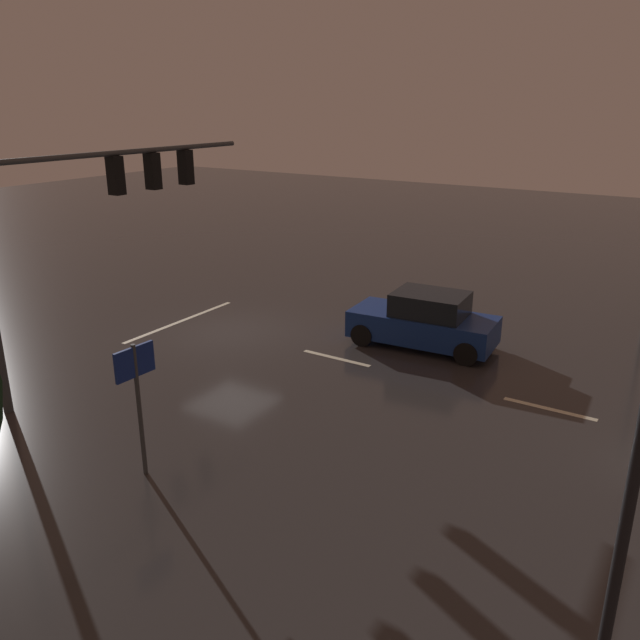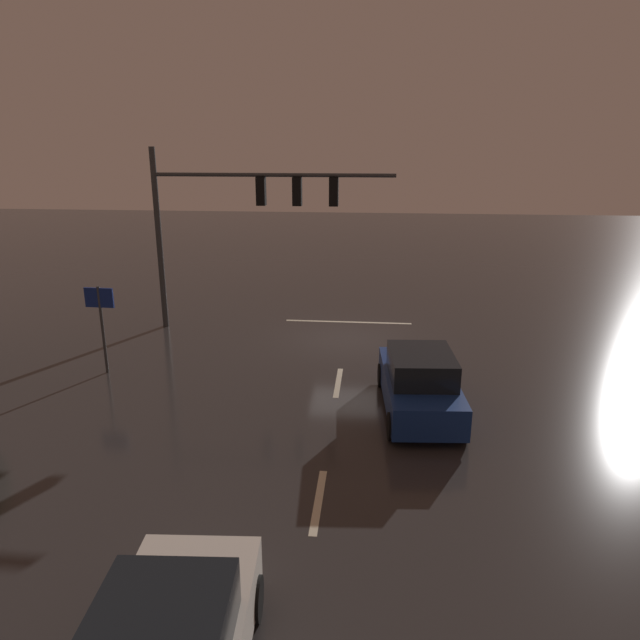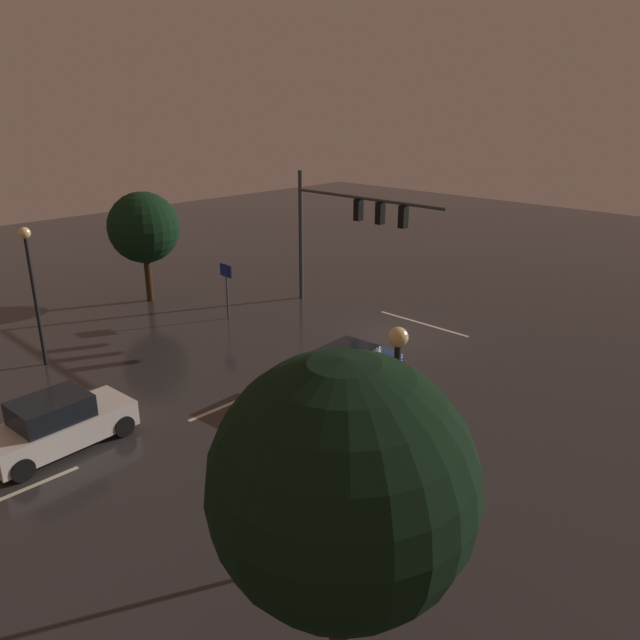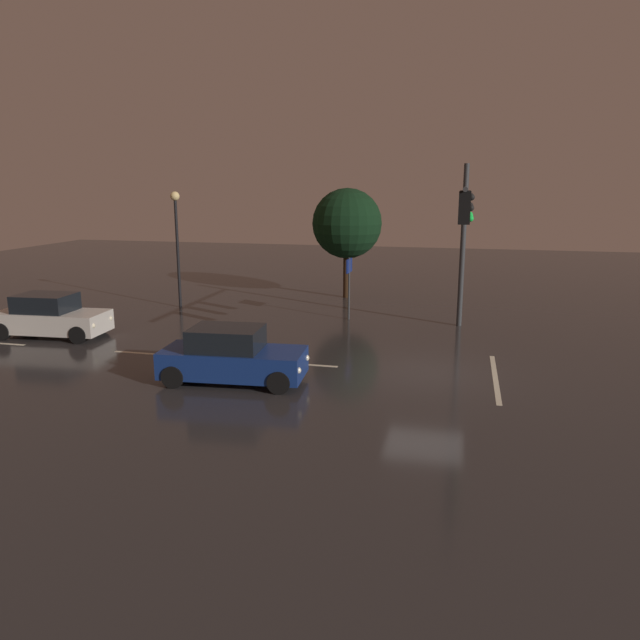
# 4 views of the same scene
# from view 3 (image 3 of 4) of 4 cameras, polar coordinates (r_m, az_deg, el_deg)

# --- Properties ---
(ground_plane) EXTENTS (80.00, 80.00, 0.00)m
(ground_plane) POSITION_cam_3_polar(r_m,az_deg,el_deg) (27.93, 7.01, -1.39)
(ground_plane) COLOR #2D2B2B
(traffic_signal_assembly) EXTENTS (8.82, 0.47, 6.72)m
(traffic_signal_assembly) POSITION_cam_3_polar(r_m,az_deg,el_deg) (29.74, 2.54, 9.34)
(traffic_signal_assembly) COLOR #383A3D
(traffic_signal_assembly) RESTS_ON ground_plane
(lane_dash_far) EXTENTS (0.16, 2.20, 0.01)m
(lane_dash_far) POSITION_cam_3_polar(r_m,az_deg,el_deg) (25.08, 1.40, -3.74)
(lane_dash_far) COLOR beige
(lane_dash_far) RESTS_ON ground_plane
(lane_dash_mid) EXTENTS (0.16, 2.20, 0.01)m
(lane_dash_mid) POSITION_cam_3_polar(r_m,az_deg,el_deg) (21.50, -9.68, -8.23)
(lane_dash_mid) COLOR beige
(lane_dash_mid) RESTS_ON ground_plane
(lane_dash_near) EXTENTS (0.16, 2.20, 0.01)m
(lane_dash_near) POSITION_cam_3_polar(r_m,az_deg,el_deg) (19.17, -24.66, -13.64)
(lane_dash_near) COLOR beige
(lane_dash_near) RESTS_ON ground_plane
(stop_bar) EXTENTS (5.00, 0.16, 0.01)m
(stop_bar) POSITION_cam_3_polar(r_m,az_deg,el_deg) (29.54, 9.52, -0.32)
(stop_bar) COLOR beige
(stop_bar) RESTS_ON ground_plane
(car_approaching) EXTENTS (2.17, 4.47, 1.70)m
(car_approaching) POSITION_cam_3_polar(r_m,az_deg,el_deg) (22.22, 2.64, -4.72)
(car_approaching) COLOR navy
(car_approaching) RESTS_ON ground_plane
(car_distant) EXTENTS (2.15, 4.46, 1.70)m
(car_distant) POSITION_cam_3_polar(r_m,az_deg,el_deg) (20.29, -23.19, -8.91)
(car_distant) COLOR silver
(car_distant) RESTS_ON ground_plane
(street_lamp_left_kerb) EXTENTS (0.44, 0.44, 5.48)m
(street_lamp_left_kerb) POSITION_cam_3_polar(r_m,az_deg,el_deg) (13.66, 7.03, -7.33)
(street_lamp_left_kerb) COLOR black
(street_lamp_left_kerb) RESTS_ON ground_plane
(street_lamp_right_kerb) EXTENTS (0.44, 0.44, 5.57)m
(street_lamp_right_kerb) POSITION_cam_3_polar(r_m,az_deg,el_deg) (25.84, -25.33, 4.07)
(street_lamp_right_kerb) COLOR black
(street_lamp_right_kerb) RESTS_ON ground_plane
(route_sign) EXTENTS (0.90, 0.10, 2.76)m
(route_sign) POSITION_cam_3_polar(r_m,az_deg,el_deg) (29.57, -8.71, 3.79)
(route_sign) COLOR #383A3D
(route_sign) RESTS_ON ground_plane
(tree_left_near) EXTENTS (3.95, 3.95, 6.75)m
(tree_left_near) POSITION_cam_3_polar(r_m,az_deg,el_deg) (9.12, 2.10, -15.17)
(tree_left_near) COLOR #382314
(tree_left_near) RESTS_ON ground_plane
(tree_right_near) EXTENTS (3.63, 3.63, 5.73)m
(tree_right_near) POSITION_cam_3_polar(r_m,az_deg,el_deg) (32.85, -16.10, 8.25)
(tree_right_near) COLOR #382314
(tree_right_near) RESTS_ON ground_plane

